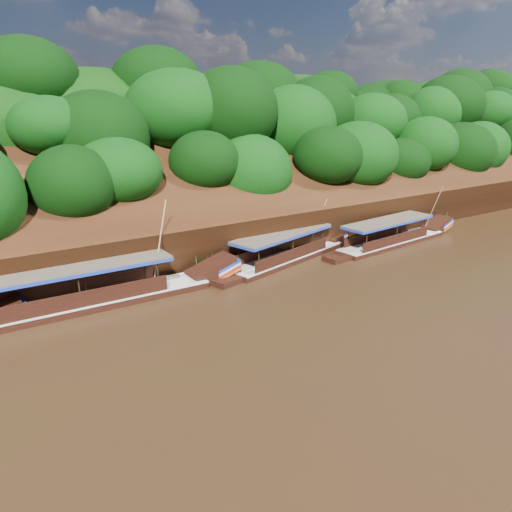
{
  "coord_description": "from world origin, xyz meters",
  "views": [
    {
      "loc": [
        -21.46,
        -20.27,
        11.8
      ],
      "look_at": [
        -3.35,
        7.0,
        1.48
      ],
      "focal_mm": 35.0,
      "sensor_mm": 36.0,
      "label": 1
    }
  ],
  "objects": [
    {
      "name": "reeds",
      "position": [
        -3.39,
        9.59,
        0.9
      ],
      "size": [
        50.13,
        2.48,
        2.04
      ],
      "color": "#1A5A16",
      "rests_on": "ground"
    },
    {
      "name": "riverbank",
      "position": [
        -0.01,
        22.73,
        1.89
      ],
      "size": [
        120.0,
        30.06,
        19.4
      ],
      "color": "black",
      "rests_on": "ground"
    },
    {
      "name": "boat_1",
      "position": [
        1.33,
        8.72,
        0.54
      ],
      "size": [
        13.75,
        5.28,
        4.94
      ],
      "rotation": [
        0.0,
        0.0,
        0.25
      ],
      "color": "black",
      "rests_on": "ground"
    },
    {
      "name": "ground",
      "position": [
        0.0,
        0.0,
        0.0
      ],
      "size": [
        160.0,
        160.0,
        0.0
      ],
      "primitive_type": "plane",
      "color": "black",
      "rests_on": "ground"
    },
    {
      "name": "boat_0",
      "position": [
        11.3,
        7.2,
        0.51
      ],
      "size": [
        14.04,
        3.2,
        5.12
      ],
      "rotation": [
        0.0,
        0.0,
        0.09
      ],
      "color": "black",
      "rests_on": "ground"
    },
    {
      "name": "boat_2",
      "position": [
        -13.51,
        8.01,
        0.6
      ],
      "size": [
        17.03,
        2.87,
        6.41
      ],
      "rotation": [
        0.0,
        0.0,
        -0.01
      ],
      "color": "black",
      "rests_on": "ground"
    }
  ]
}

